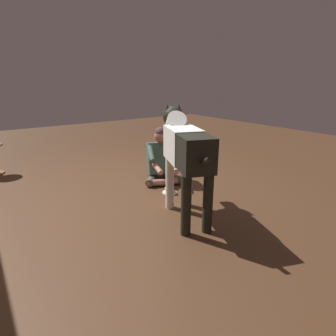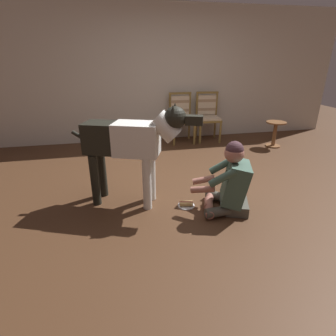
% 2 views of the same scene
% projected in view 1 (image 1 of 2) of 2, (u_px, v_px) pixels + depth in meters
% --- Properties ---
extents(ground_plane, '(13.00, 13.00, 0.00)m').
position_uv_depth(ground_plane, '(132.00, 191.00, 3.84)').
color(ground_plane, '#4C301D').
extents(person_sitting_on_floor, '(0.72, 0.61, 0.83)m').
position_uv_depth(person_sitting_on_floor, '(162.00, 159.00, 4.12)').
color(person_sitting_on_floor, '#4D4C42').
rests_on(person_sitting_on_floor, ground).
extents(large_dog, '(1.41, 0.67, 1.20)m').
position_uv_depth(large_dog, '(184.00, 149.00, 2.95)').
color(large_dog, silver).
rests_on(large_dog, ground).
extents(hot_dog_on_plate, '(0.20, 0.20, 0.06)m').
position_uv_depth(hot_dog_on_plate, '(170.00, 191.00, 3.76)').
color(hot_dog_on_plate, silver).
rests_on(hot_dog_on_plate, ground).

